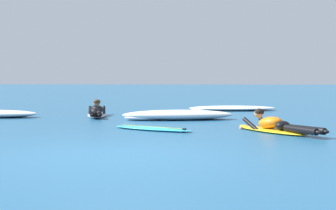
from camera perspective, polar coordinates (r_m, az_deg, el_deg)
The scene contains 6 objects.
ground_plane at distance 17.64m, azimuth -1.15°, elevation -0.66°, with size 120.00×120.00×0.00m, color #235B84.
surfer_near at distance 10.99m, azimuth 12.19°, elevation -2.38°, with size 1.73×2.39×0.54m.
surfer_far at distance 15.31m, azimuth -8.16°, elevation -0.76°, with size 0.91×2.54×0.53m.
drifting_surfboard at distance 11.25m, azimuth -1.73°, elevation -2.71°, with size 2.03×1.48×0.16m.
whitewater_mid_left at distance 13.94m, azimuth 1.12°, elevation -1.16°, with size 3.19×1.35×0.28m.
whitewater_back at distance 17.91m, azimuth 7.36°, elevation -0.37°, with size 3.14×1.29×0.17m.
Camera 1 is at (1.22, -7.55, 1.20)m, focal length 53.31 mm.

